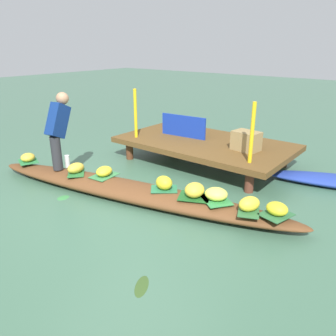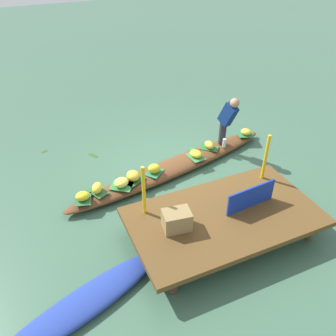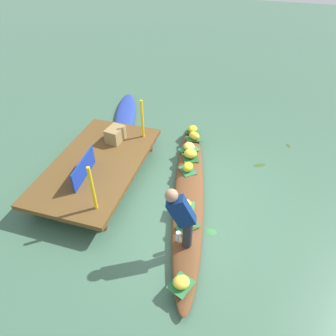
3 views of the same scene
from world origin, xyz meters
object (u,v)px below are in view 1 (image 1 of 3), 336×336
banana_bunch_3 (249,204)px  banana_bunch_7 (277,209)px  banana_bunch_4 (195,190)px  market_banner (183,126)px  banana_bunch_0 (104,171)px  water_bottle (67,161)px  banana_bunch_1 (76,168)px  banana_bunch_6 (28,157)px  banana_bunch_2 (216,194)px  produce_crate (246,141)px  vendor_person (58,126)px  banana_bunch_5 (164,183)px  vendor_boat (129,191)px

banana_bunch_3 → banana_bunch_7: bearing=19.9°
banana_bunch_4 → market_banner: (-1.49, 1.80, 0.31)m
banana_bunch_0 → water_bottle: bearing=-172.2°
banana_bunch_1 → market_banner: (0.48, 2.23, 0.33)m
banana_bunch_6 → banana_bunch_2: bearing=11.8°
banana_bunch_4 → produce_crate: bearing=94.3°
banana_bunch_6 → market_banner: (1.58, 2.40, 0.34)m
banana_bunch_0 → vendor_person: size_ratio=0.24×
banana_bunch_6 → banana_bunch_3: bearing=10.2°
banana_bunch_4 → vendor_person: (-2.36, -0.40, 0.59)m
banana_bunch_4 → banana_bunch_7: 1.07m
banana_bunch_1 → banana_bunch_7: (3.03, 0.62, -0.00)m
banana_bunch_4 → banana_bunch_0: bearing=-171.2°
banana_bunch_0 → banana_bunch_3: bearing=7.9°
banana_bunch_2 → banana_bunch_5: banana_bunch_5 is taller
banana_bunch_1 → banana_bunch_6: size_ratio=1.14×
banana_bunch_1 → banana_bunch_3: banana_bunch_3 is taller
banana_bunch_1 → banana_bunch_4: banana_bunch_4 is taller
banana_bunch_5 → banana_bunch_4: bearing=7.0°
banana_bunch_7 → market_banner: bearing=147.8°
vendor_person → market_banner: size_ratio=1.25×
banana_bunch_1 → banana_bunch_2: banana_bunch_2 is taller
banana_bunch_1 → banana_bunch_6: bearing=-171.0°
banana_bunch_4 → banana_bunch_6: bearing=-168.9°
banana_bunch_1 → banana_bunch_7: bearing=11.6°
banana_bunch_4 → banana_bunch_7: size_ratio=1.12×
banana_bunch_3 → produce_crate: 1.90m
banana_bunch_0 → banana_bunch_3: 2.30m
banana_bunch_1 → water_bottle: water_bottle is taller
banana_bunch_4 → water_bottle: 2.33m
vendor_boat → banana_bunch_2: (1.28, 0.32, 0.20)m
banana_bunch_0 → banana_bunch_7: 2.62m
vendor_boat → banana_bunch_7: size_ratio=19.35×
banana_bunch_5 → vendor_person: (-1.89, -0.34, 0.59)m
vendor_boat → vendor_person: vendor_person is taller
vendor_person → produce_crate: (2.23, 2.15, -0.32)m
water_bottle → produce_crate: produce_crate is taller
banana_bunch_3 → banana_bunch_7: banana_bunch_3 is taller
banana_bunch_2 → vendor_person: size_ratio=0.25×
banana_bunch_0 → banana_bunch_5: 1.06m
water_bottle → market_banner: bearing=69.2°
vendor_boat → banana_bunch_2: 1.34m
banana_bunch_5 → water_bottle: 1.85m
banana_bunch_6 → water_bottle: 0.82m
banana_bunch_5 → banana_bunch_7: banana_bunch_5 is taller
banana_bunch_4 → market_banner: bearing=129.7°
water_bottle → market_banner: (0.81, 2.14, 0.31)m
banana_bunch_1 → market_banner: bearing=77.9°
banana_bunch_0 → produce_crate: bearing=54.8°
banana_bunch_1 → banana_bunch_7: 3.09m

